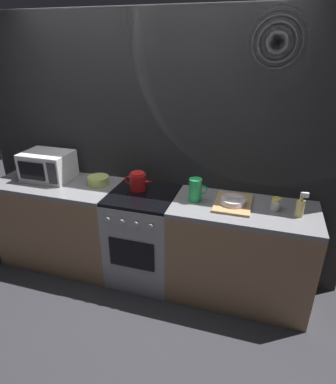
# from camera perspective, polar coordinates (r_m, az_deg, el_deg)

# --- Properties ---
(ground_plane) EXTENTS (8.00, 8.00, 0.00)m
(ground_plane) POSITION_cam_1_polar(r_m,az_deg,el_deg) (3.37, -4.02, -14.26)
(ground_plane) COLOR #2D2D33
(back_wall) EXTENTS (3.60, 0.05, 2.40)m
(back_wall) POSITION_cam_1_polar(r_m,az_deg,el_deg) (3.06, -2.53, 7.25)
(back_wall) COLOR gray
(back_wall) RESTS_ON ground_plane
(counter_left) EXTENTS (1.20, 0.60, 0.90)m
(counter_left) POSITION_cam_1_polar(r_m,az_deg,el_deg) (3.50, -18.21, -5.11)
(counter_left) COLOR #997251
(counter_left) RESTS_ON ground_plane
(stove_unit) EXTENTS (0.60, 0.63, 0.90)m
(stove_unit) POSITION_cam_1_polar(r_m,az_deg,el_deg) (3.11, -4.27, -7.85)
(stove_unit) COLOR #9E9EA3
(stove_unit) RESTS_ON ground_plane
(counter_right) EXTENTS (1.20, 0.60, 0.90)m
(counter_right) POSITION_cam_1_polar(r_m,az_deg,el_deg) (2.95, 12.56, -10.45)
(counter_right) COLOR #997251
(counter_right) RESTS_ON ground_plane
(microwave) EXTENTS (0.46, 0.35, 0.27)m
(microwave) POSITION_cam_1_polar(r_m,az_deg,el_deg) (3.37, -20.47, 4.39)
(microwave) COLOR white
(microwave) RESTS_ON counter_left
(kettle) EXTENTS (0.28, 0.15, 0.17)m
(kettle) POSITION_cam_1_polar(r_m,az_deg,el_deg) (2.95, -5.35, 1.89)
(kettle) COLOR red
(kettle) RESTS_ON stove_unit
(mixing_bowl) EXTENTS (0.20, 0.20, 0.08)m
(mixing_bowl) POSITION_cam_1_polar(r_m,az_deg,el_deg) (3.13, -12.23, 2.02)
(mixing_bowl) COLOR #B7D166
(mixing_bowl) RESTS_ON counter_left
(pitcher) EXTENTS (0.16, 0.11, 0.20)m
(pitcher) POSITION_cam_1_polar(r_m,az_deg,el_deg) (2.73, 4.88, 0.37)
(pitcher) COLOR green
(pitcher) RESTS_ON counter_right
(dish_pile) EXTENTS (0.30, 0.40, 0.07)m
(dish_pile) POSITION_cam_1_polar(r_m,az_deg,el_deg) (2.73, 11.43, -1.77)
(dish_pile) COLOR tan
(dish_pile) RESTS_ON counter_right
(spice_jar) EXTENTS (0.08, 0.08, 0.10)m
(spice_jar) POSITION_cam_1_polar(r_m,az_deg,el_deg) (2.73, 18.54, -2.05)
(spice_jar) COLOR silver
(spice_jar) RESTS_ON counter_right
(spray_bottle) EXTENTS (0.08, 0.06, 0.20)m
(spray_bottle) POSITION_cam_1_polar(r_m,az_deg,el_deg) (2.68, 22.37, -2.46)
(spray_bottle) COLOR #E5CC72
(spray_bottle) RESTS_ON counter_right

